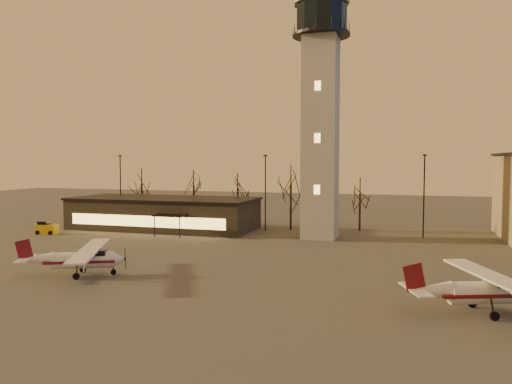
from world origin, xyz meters
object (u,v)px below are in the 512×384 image
Objects in this scene: cessna_front at (491,296)px; cessna_rear at (85,263)px; service_cart at (47,229)px; terminal at (164,213)px; control_tower at (321,102)px.

cessna_front is 30.18m from cessna_rear.
cessna_front reaches higher than service_cart.
terminal reaches higher than cessna_rear.
cessna_front is 53.00m from service_cart.
service_cart is (-49.27, 19.53, -0.48)m from cessna_front.
cessna_rear is at bearing 156.91° from cessna_front.
control_tower is 34.07m from cessna_front.
cessna_front is at bearing -60.04° from control_tower.
service_cart is at bearing -168.59° from control_tower.
cessna_rear is 3.87× the size of service_cart.
terminal is 2.20× the size of cessna_front.
cessna_rear is (-30.16, 1.26, -0.04)m from cessna_front.
service_cart is at bearing -143.70° from terminal.
cessna_front is at bearing -37.34° from terminal.
cessna_rear is (-14.94, -25.15, -15.25)m from control_tower.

